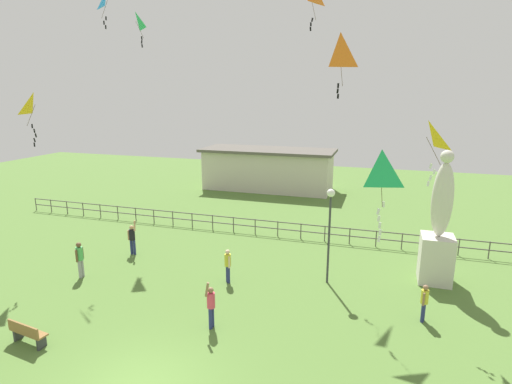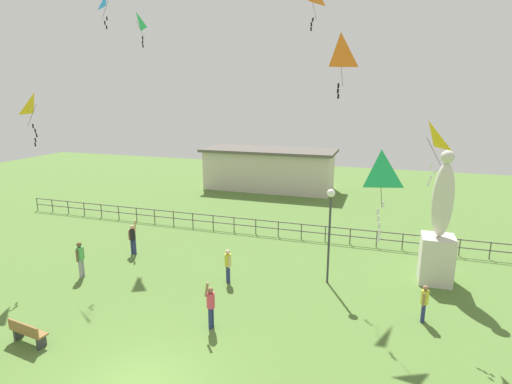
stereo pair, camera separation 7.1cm
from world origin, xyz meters
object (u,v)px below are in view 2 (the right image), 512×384
lamppost (330,216)px  kite_6 (340,53)px  person_0 (211,304)px  kite_0 (108,1)px  statue_monument (439,237)px  person_4 (80,257)px  person_1 (424,301)px  kite_1 (137,22)px  kite_2 (36,106)px  kite_5 (380,173)px  park_bench (27,332)px  kite_3 (427,139)px  person_2 (228,264)px  person_3 (133,237)px

lamppost → kite_6: bearing=90.4°
person_0 → kite_0: size_ratio=0.97×
statue_monument → person_0: size_ratio=3.21×
person_4 → person_1: bearing=2.9°
person_1 → kite_1: (-16.19, 6.89, 11.68)m
kite_2 → kite_5: (15.73, -2.81, -1.76)m
park_bench → kite_1: (-3.14, 12.57, 12.07)m
statue_monument → kite_3: kite_3 is taller
park_bench → person_1: bearing=23.5°
kite_1 → person_2: bearing=-37.3°
person_3 → kite_1: size_ratio=0.99×
person_2 → person_4: person_4 is taller
lamppost → kite_3: bearing=-21.8°
kite_1 → kite_3: 17.87m
person_1 → kite_3: size_ratio=0.64×
statue_monument → person_2: 9.55m
person_3 → person_4: person_3 is taller
person_2 → kite_3: (7.84, -0.04, 5.90)m
person_4 → kite_0: 13.57m
park_bench → kite_3: bearing=27.1°
person_2 → kite_0: (-8.29, 4.02, 12.35)m
kite_1 → park_bench: bearing=-76.0°
kite_0 → kite_3: 17.84m
kite_6 → kite_5: bearing=-70.3°
statue_monument → kite_3: size_ratio=2.59×
kite_0 → kite_2: kite_0 is taller
kite_1 → kite_3: kite_1 is taller
person_4 → kite_6: bearing=19.3°
lamppost → kite_0: 16.35m
kite_2 → kite_6: bearing=11.7°
person_4 → kite_3: bearing=6.1°
person_0 → kite_0: bearing=139.8°
person_2 → person_4: bearing=-166.7°
statue_monument → park_bench: (-13.81, -9.47, -1.69)m
person_0 → person_3: (-6.87, 5.19, 0.01)m
kite_3 → kite_1: bearing=158.9°
lamppost → kite_2: size_ratio=1.76×
person_0 → person_1: 7.98m
person_3 → kite_6: bearing=4.1°
park_bench → kite_5: (11.16, 3.16, 5.63)m
person_4 → kite_3: 15.81m
statue_monument → kite_1: bearing=169.6°
lamppost → person_1: lamppost is taller
person_1 → person_4: person_4 is taller
person_2 → kite_0: size_ratio=0.81×
kite_0 → kite_3: size_ratio=0.83×
lamppost → kite_0: kite_0 is taller
kite_1 → kite_3: bearing=-21.1°
park_bench → person_4: person_4 is taller
statue_monument → kite_3: bearing=-111.1°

